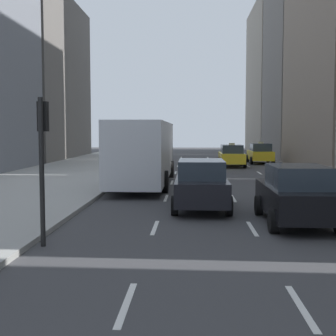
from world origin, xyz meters
TOP-DOWN VIEW (x-y plane):
  - sidewalk_left at (-7.00, 27.00)m, footprint 8.00×66.00m
  - lane_markings at (2.60, 23.00)m, footprint 5.72×56.00m
  - taxi_lead at (6.80, 41.30)m, footprint 2.02×4.40m
  - taxi_second at (4.00, 37.40)m, footprint 2.02×4.40m
  - sedan_black_near at (4.00, 14.77)m, footprint 2.02×4.48m
  - sedan_silver_behind at (1.20, 17.40)m, footprint 2.02×4.72m
  - city_bus at (-1.61, 25.04)m, footprint 2.80×11.61m
  - traffic_light_pole at (-2.75, 11.79)m, footprint 0.24×0.42m

SIDE VIEW (x-z plane):
  - lane_markings at x=2.60m, z-range 0.00..0.01m
  - sidewalk_left at x=-7.00m, z-range 0.00..0.15m
  - taxi_lead at x=6.80m, z-range -0.05..1.82m
  - taxi_second at x=4.00m, z-range -0.05..1.82m
  - sedan_silver_behind at x=1.20m, z-range 0.01..1.79m
  - sedan_black_near at x=4.00m, z-range 0.01..1.80m
  - city_bus at x=-1.61m, z-range 0.16..3.41m
  - traffic_light_pole at x=-2.75m, z-range 0.61..4.21m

